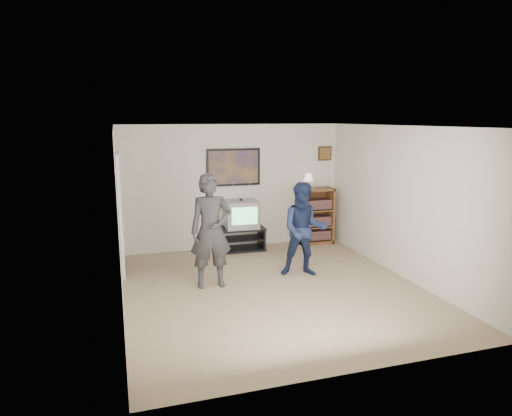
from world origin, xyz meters
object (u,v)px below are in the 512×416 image
media_stand (241,239)px  person_short (304,230)px  person_tall (211,231)px  bookshelf (315,216)px  crt_television (241,214)px

media_stand → person_short: (0.62, -1.76, 0.56)m
person_tall → person_short: size_ratio=1.13×
person_short → bookshelf: bearing=78.5°
media_stand → person_tall: (-0.97, -1.81, 0.66)m
media_stand → bookshelf: bookshelf is taller
media_stand → person_short: bearing=-69.3°
media_stand → person_short: person_short is taller
bookshelf → person_tall: 3.22m
bookshelf → media_stand: bearing=-178.3°
crt_television → person_short: 1.86m
person_tall → media_stand: bearing=64.7°
media_stand → person_short: 1.95m
person_tall → crt_television: bearing=64.6°
crt_television → bookshelf: size_ratio=0.55×
bookshelf → person_short: size_ratio=0.74×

